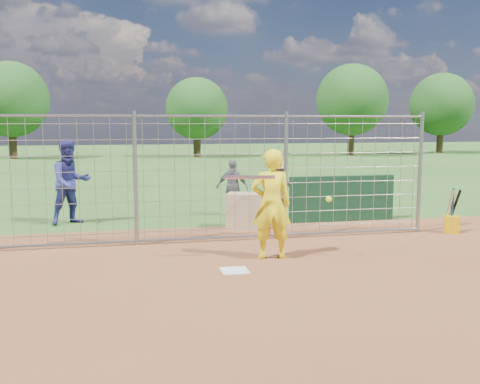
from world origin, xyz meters
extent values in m
plane|color=#2D591E|center=(0.00, 0.00, 0.00)|extent=(100.00, 100.00, 0.00)
plane|color=brown|center=(0.00, -3.00, 0.01)|extent=(18.00, 18.00, 0.00)
cube|color=silver|center=(0.00, -0.20, 0.01)|extent=(0.43, 0.43, 0.02)
cube|color=#11381E|center=(3.40, 3.60, 0.55)|extent=(2.60, 0.20, 1.10)
imported|color=yellow|center=(0.79, 0.47, 0.96)|extent=(0.74, 0.51, 1.93)
imported|color=navy|center=(-2.96, 4.57, 0.99)|extent=(1.19, 1.10, 1.98)
imported|color=slate|center=(0.95, 4.86, 0.72)|extent=(0.91, 0.73, 1.44)
imported|color=#946851|center=(2.01, 4.18, 0.73)|extent=(1.06, 0.78, 1.47)
cube|color=tan|center=(0.92, 3.18, 0.40)|extent=(0.94, 0.80, 0.80)
cylinder|color=silver|center=(0.34, 0.25, 1.47)|extent=(0.86, 0.20, 0.06)
sphere|color=#D9EE19|center=(1.70, 0.10, 1.08)|extent=(0.10, 0.10, 0.10)
cylinder|color=#DCA40B|center=(5.16, 1.75, 0.19)|extent=(0.34, 0.34, 0.38)
cylinder|color=silver|center=(5.11, 1.80, 0.55)|extent=(0.07, 0.30, 0.83)
cylinder|color=navy|center=(5.18, 1.80, 0.55)|extent=(0.07, 0.11, 0.85)
cylinder|color=black|center=(5.23, 1.80, 0.55)|extent=(0.13, 0.35, 0.82)
cylinder|color=gray|center=(-1.50, 2.00, 1.30)|extent=(0.08, 0.08, 2.60)
cylinder|color=gray|center=(1.50, 2.00, 1.30)|extent=(0.08, 0.08, 2.60)
cylinder|color=gray|center=(4.50, 2.00, 1.30)|extent=(0.08, 0.08, 2.60)
cylinder|color=gray|center=(0.00, 2.00, 2.50)|extent=(9.00, 0.05, 0.05)
cylinder|color=gray|center=(0.00, 2.00, 0.08)|extent=(9.00, 0.05, 0.05)
cube|color=gray|center=(0.00, 2.00, 1.25)|extent=(9.00, 0.02, 2.50)
cylinder|color=#3F2B19|center=(-9.00, 29.00, 1.26)|extent=(0.50, 0.50, 2.52)
sphere|color=#26561E|center=(-9.00, 29.00, 3.85)|extent=(4.90, 4.90, 4.90)
cylinder|color=#3F2B19|center=(3.00, 28.00, 1.08)|extent=(0.50, 0.50, 2.16)
sphere|color=#26561E|center=(3.00, 28.00, 3.30)|extent=(4.20, 4.20, 4.20)
cylinder|color=#3F2B19|center=(14.00, 27.50, 1.30)|extent=(0.50, 0.50, 2.59)
sphere|color=#26561E|center=(14.00, 27.50, 3.96)|extent=(5.04, 5.04, 5.04)
cylinder|color=#3F2B19|center=(22.00, 29.00, 1.22)|extent=(0.50, 0.50, 2.45)
sphere|color=#26561E|center=(22.00, 29.00, 3.74)|extent=(4.76, 4.76, 4.76)
camera|label=1|loc=(-1.62, -8.38, 2.38)|focal=40.00mm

